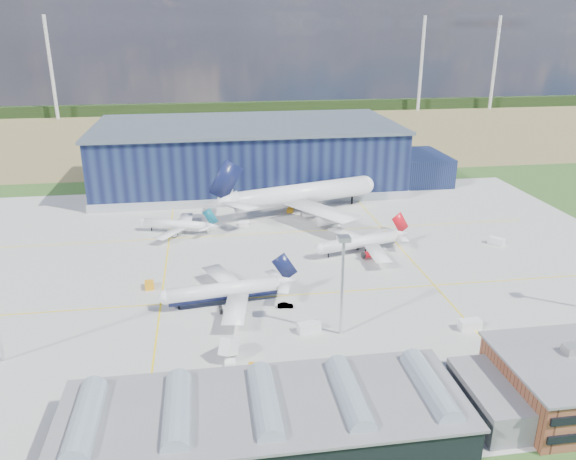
# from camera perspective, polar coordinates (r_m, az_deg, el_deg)

# --- Properties ---
(ground) EXTENTS (600.00, 600.00, 0.00)m
(ground) POSITION_cam_1_polar(r_m,az_deg,el_deg) (150.52, -1.09, -5.01)
(ground) COLOR #2F5821
(ground) RESTS_ON ground
(apron) EXTENTS (220.00, 160.00, 0.08)m
(apron) POSITION_cam_1_polar(r_m,az_deg,el_deg) (159.54, -1.56, -3.48)
(apron) COLOR gray
(apron) RESTS_ON ground
(farmland) EXTENTS (600.00, 220.00, 0.01)m
(farmland) POSITION_cam_1_polar(r_m,az_deg,el_deg) (361.19, -5.78, 9.89)
(farmland) COLOR olive
(farmland) RESTS_ON ground
(treeline) EXTENTS (600.00, 8.00, 8.00)m
(treeline) POSITION_cam_1_polar(r_m,az_deg,el_deg) (439.51, -6.40, 12.24)
(treeline) COLOR black
(treeline) RESTS_ON ground
(hangar) EXTENTS (145.00, 62.00, 26.10)m
(hangar) POSITION_cam_1_polar(r_m,az_deg,el_deg) (236.63, -3.49, 7.36)
(hangar) COLOR #101638
(hangar) RESTS_ON ground
(glass_concourse) EXTENTS (78.00, 23.00, 8.60)m
(glass_concourse) POSITION_cam_1_polar(r_m,az_deg,el_deg) (97.00, -0.13, -18.34)
(glass_concourse) COLOR black
(glass_concourse) RESTS_ON ground
(light_mast_center) EXTENTS (2.60, 2.60, 23.00)m
(light_mast_center) POSITION_cam_1_polar(r_m,az_deg,el_deg) (119.02, 5.58, -4.05)
(light_mast_center) COLOR silver
(light_mast_center) RESTS_ON ground
(airliner_navy) EXTENTS (38.78, 38.12, 11.37)m
(airliner_navy) POSITION_cam_1_polar(r_m,az_deg,el_deg) (136.24, -6.57, -5.34)
(airliner_navy) COLOR white
(airliner_navy) RESTS_ON ground
(airliner_red) EXTENTS (39.38, 38.88, 10.54)m
(airliner_red) POSITION_cam_1_polar(r_m,az_deg,el_deg) (166.66, 7.25, -0.64)
(airliner_red) COLOR white
(airliner_red) RESTS_ON ground
(airliner_widebody) EXTENTS (81.95, 80.99, 21.54)m
(airliner_widebody) POSITION_cam_1_polar(r_m,az_deg,el_deg) (200.34, 1.56, 4.76)
(airliner_widebody) COLOR white
(airliner_widebody) RESTS_ON ground
(airliner_regional) EXTENTS (34.52, 34.16, 8.88)m
(airliner_regional) POSITION_cam_1_polar(r_m,az_deg,el_deg) (185.21, -11.37, 1.00)
(airliner_regional) COLOR white
(airliner_regional) RESTS_ON ground
(gse_tug_a) EXTENTS (2.74, 4.00, 1.56)m
(gse_tug_a) POSITION_cam_1_polar(r_m,az_deg,el_deg) (149.66, -13.91, -5.47)
(gse_tug_a) COLOR orange
(gse_tug_a) RESTS_ON ground
(gse_tug_b) EXTENTS (2.25, 3.05, 1.22)m
(gse_tug_b) POSITION_cam_1_polar(r_m,az_deg,el_deg) (113.53, -3.58, -13.86)
(gse_tug_b) COLOR orange
(gse_tug_b) RESTS_ON ground
(gse_van_a) EXTENTS (5.42, 3.17, 2.22)m
(gse_van_a) POSITION_cam_1_polar(r_m,az_deg,el_deg) (125.94, 2.15, -9.84)
(gse_van_a) COLOR white
(gse_van_a) RESTS_ON ground
(gse_cart_a) EXTENTS (2.53, 3.36, 1.33)m
(gse_cart_a) POSITION_cam_1_polar(r_m,az_deg,el_deg) (188.07, 4.84, 0.42)
(gse_cart_a) COLOR white
(gse_cart_a) RESTS_ON ground
(gse_van_b) EXTENTS (4.72, 5.04, 2.18)m
(gse_van_b) POSITION_cam_1_polar(r_m,az_deg,el_deg) (184.76, 20.41, -1.06)
(gse_van_b) COLOR white
(gse_van_b) RESTS_ON ground
(gse_tug_c) EXTENTS (2.95, 3.77, 1.45)m
(gse_tug_c) POSITION_cam_1_polar(r_m,az_deg,el_deg) (203.12, 0.23, 2.03)
(gse_tug_c) COLOR orange
(gse_tug_c) RESTS_ON ground
(gse_cart_b) EXTENTS (3.61, 2.63, 1.46)m
(gse_cart_b) POSITION_cam_1_polar(r_m,az_deg,el_deg) (190.01, -4.49, 0.66)
(gse_cart_b) COLOR white
(gse_cart_b) RESTS_ON ground
(gse_van_c) EXTENTS (4.91, 2.45, 2.33)m
(gse_van_c) POSITION_cam_1_polar(r_m,az_deg,el_deg) (133.08, 18.00, -9.12)
(gse_van_c) COLOR white
(gse_van_c) RESTS_ON ground
(airstair) EXTENTS (4.37, 6.04, 3.59)m
(airstair) POSITION_cam_1_polar(r_m,az_deg,el_deg) (117.04, -5.99, -12.10)
(airstair) COLOR white
(airstair) RESTS_ON ground
(car_b) EXTENTS (3.92, 1.76, 1.25)m
(car_b) POSITION_cam_1_polar(r_m,az_deg,el_deg) (135.76, -0.27, -7.68)
(car_b) COLOR #99999E
(car_b) RESTS_ON ground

